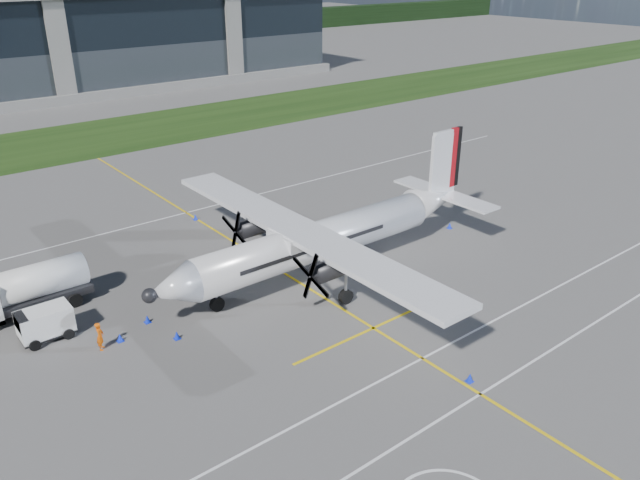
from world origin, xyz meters
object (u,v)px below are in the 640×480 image
(safety_cone_nose_port, at_px, (177,335))
(safety_cone_tail, at_px, (450,226))
(safety_cone_nose_stbd, at_px, (147,319))
(fuel_tanker_truck, at_px, (14,294))
(ground_crew_person, at_px, (100,334))
(safety_cone_portwing, at_px, (470,378))
(baggage_tug, at_px, (45,324))
(turboprop_aircraft, at_px, (328,216))
(safety_cone_fwd, at_px, (120,338))
(safety_cone_stbdwing, at_px, (195,217))

(safety_cone_nose_port, relative_size, safety_cone_tail, 1.00)
(safety_cone_nose_port, height_order, safety_cone_nose_stbd, same)
(fuel_tanker_truck, height_order, ground_crew_person, fuel_tanker_truck)
(safety_cone_portwing, relative_size, safety_cone_tail, 1.00)
(baggage_tug, distance_m, safety_cone_nose_port, 7.63)
(turboprop_aircraft, bearing_deg, baggage_tug, 169.17)
(fuel_tanker_truck, relative_size, safety_cone_fwd, 16.21)
(turboprop_aircraft, distance_m, safety_cone_nose_port, 13.11)
(fuel_tanker_truck, relative_size, baggage_tug, 2.57)
(fuel_tanker_truck, relative_size, safety_cone_tail, 16.21)
(ground_crew_person, xyz_separation_m, safety_cone_nose_stbd, (3.24, 1.05, -0.73))
(ground_crew_person, xyz_separation_m, safety_cone_portwing, (14.00, -15.00, -0.73))
(safety_cone_fwd, xyz_separation_m, safety_cone_stbdwing, (12.34, 13.92, 0.00))
(turboprop_aircraft, relative_size, safety_cone_tail, 55.87)
(turboprop_aircraft, height_order, fuel_tanker_truck, turboprop_aircraft)
(baggage_tug, bearing_deg, safety_cone_stbdwing, 35.16)
(safety_cone_nose_port, height_order, safety_cone_portwing, same)
(baggage_tug, relative_size, safety_cone_fwd, 6.31)
(ground_crew_person, relative_size, safety_cone_stbdwing, 3.94)
(turboprop_aircraft, bearing_deg, fuel_tanker_truck, 158.98)
(safety_cone_nose_port, distance_m, safety_cone_nose_stbd, 2.83)
(safety_cone_fwd, distance_m, safety_cone_nose_port, 3.26)
(safety_cone_nose_stbd, xyz_separation_m, safety_cone_tail, (25.74, -1.78, 0.00))
(safety_cone_fwd, bearing_deg, fuel_tanker_truck, 119.29)
(baggage_tug, bearing_deg, safety_cone_nose_stbd, -21.13)
(fuel_tanker_truck, relative_size, ground_crew_person, 4.12)
(baggage_tug, bearing_deg, safety_cone_tail, -7.03)
(ground_crew_person, relative_size, safety_cone_portwing, 3.94)
(fuel_tanker_truck, distance_m, safety_cone_tail, 32.58)
(turboprop_aircraft, relative_size, safety_cone_portwing, 55.87)
(fuel_tanker_truck, bearing_deg, safety_cone_fwd, -60.71)
(fuel_tanker_truck, relative_size, safety_cone_nose_stbd, 16.21)
(ground_crew_person, distance_m, safety_cone_fwd, 1.35)
(ground_crew_person, xyz_separation_m, safety_cone_stbdwing, (13.47, 14.02, -0.73))
(ground_crew_person, distance_m, safety_cone_tail, 29.01)
(safety_cone_stbdwing, bearing_deg, safety_cone_nose_stbd, -128.24)
(fuel_tanker_truck, distance_m, safety_cone_portwing, 27.52)
(safety_cone_fwd, relative_size, safety_cone_nose_stbd, 1.00)
(turboprop_aircraft, xyz_separation_m, ground_crew_person, (-16.26, 0.41, -3.21))
(turboprop_aircraft, distance_m, safety_cone_stbdwing, 15.22)
(safety_cone_fwd, height_order, safety_cone_portwing, same)
(safety_cone_nose_stbd, bearing_deg, baggage_tug, 158.87)
(safety_cone_fwd, xyz_separation_m, safety_cone_tail, (27.86, -0.84, 0.00))
(turboprop_aircraft, relative_size, safety_cone_nose_port, 55.87)
(baggage_tug, xyz_separation_m, safety_cone_fwd, (3.17, -2.99, -0.70))
(turboprop_aircraft, bearing_deg, ground_crew_person, 178.55)
(safety_cone_nose_port, relative_size, safety_cone_portwing, 1.00)
(baggage_tug, xyz_separation_m, safety_cone_tail, (31.03, -3.83, -0.70))
(fuel_tanker_truck, bearing_deg, safety_cone_tail, -13.50)
(fuel_tanker_truck, bearing_deg, safety_cone_nose_stbd, -44.53)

